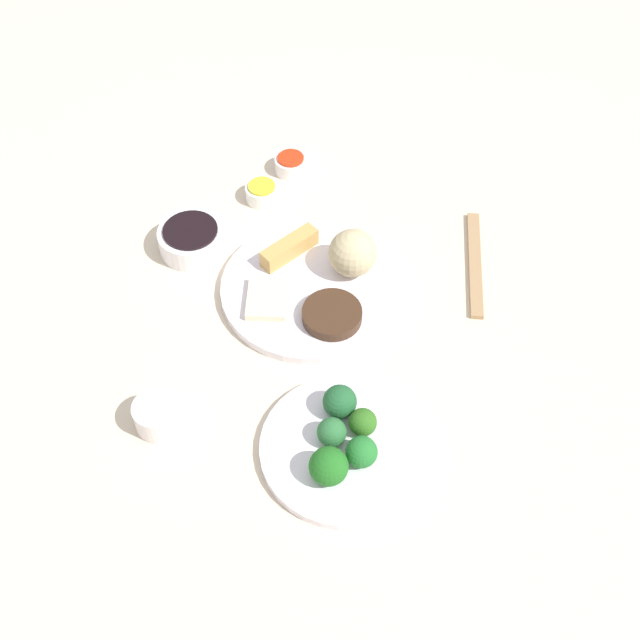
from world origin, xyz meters
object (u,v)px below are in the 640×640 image
Objects in this scene: soy_sauce_bowl at (192,240)px; chopsticks_pair at (475,264)px; broccoli_plate at (345,448)px; main_plate at (310,289)px; teacup at (157,416)px; sauce_ramekin_sweet_and_sour at (291,165)px; sauce_ramekin_hot_mustard at (262,193)px.

chopsticks_pair is (-0.09, -0.46, -0.02)m from soy_sauce_bowl.
broccoli_plate is at bearing 141.41° from chopsticks_pair.
soy_sauce_bowl is (0.12, 0.19, 0.01)m from main_plate.
teacup reaches higher than broccoli_plate.
sauce_ramekin_sweet_and_sour is at bearing 46.83° from chopsticks_pair.
soy_sauce_bowl is 0.34m from teacup.
main_plate reaches higher than broccoli_plate.
broccoli_plate is at bearing -171.02° from sauce_ramekin_hot_mustard.
teacup is 0.28× the size of chopsticks_pair.
main_plate is 0.22m from soy_sauce_bowl.
chopsticks_pair is (0.03, -0.28, -0.00)m from main_plate.
teacup is at bearing 116.09° from chopsticks_pair.
main_plate is at bearing -164.37° from sauce_ramekin_hot_mustard.
chopsticks_pair is (-0.26, -0.28, -0.01)m from sauce_ramekin_sweet_and_sour.
broccoli_plate is at bearing -177.53° from sauce_ramekin_sweet_and_sour.
broccoli_plate is 0.52m from sauce_ramekin_hot_mustard.
sauce_ramekin_hot_mustard is at bearing 140.68° from sauce_ramekin_sweet_and_sour.
main_plate is at bearing -178.79° from sauce_ramekin_sweet_and_sour.
broccoli_plate is 2.15× the size of soy_sauce_bowl.
sauce_ramekin_hot_mustard is at bearing 60.00° from chopsticks_pair.
soy_sauce_bowl is 1.69× the size of teacup.
soy_sauce_bowl is at bearing 134.61° from sauce_ramekin_sweet_and_sour.
main_plate is 2.63× the size of soy_sauce_bowl.
sauce_ramekin_sweet_and_sour is (0.58, 0.03, 0.01)m from broccoli_plate.
soy_sauce_bowl is at bearing -8.60° from teacup.
main_plate is 4.98× the size of sauce_ramekin_sweet_and_sour.
sauce_ramekin_hot_mustard is at bearing -21.33° from teacup.
main_plate is at bearing -46.82° from teacup.
sauce_ramekin_hot_mustard reaches higher than main_plate.
broccoli_plate is at bearing -153.38° from soy_sauce_bowl.
chopsticks_pair is (0.25, -0.51, -0.02)m from teacup.
broccoli_plate reaches higher than chopsticks_pair.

